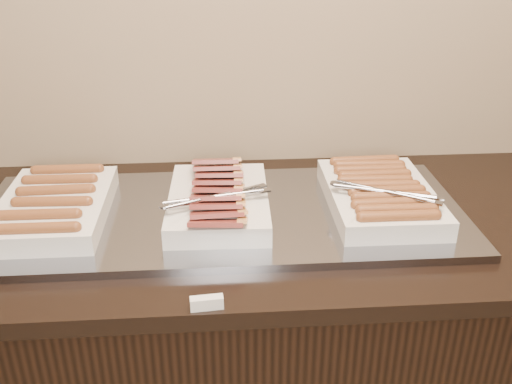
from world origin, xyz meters
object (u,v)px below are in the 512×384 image
(warming_tray, at_px, (222,215))
(dish_right, at_px, (380,194))
(dish_center, at_px, (218,200))
(counter, at_px, (228,356))
(dish_left, at_px, (54,206))

(warming_tray, bearing_deg, dish_right, -0.49)
(warming_tray, height_order, dish_center, dish_center)
(counter, relative_size, dish_right, 5.37)
(warming_tray, bearing_deg, counter, 0.00)
(dish_left, distance_m, dish_right, 0.80)
(dish_left, height_order, dish_center, dish_center)
(dish_center, bearing_deg, counter, 16.10)
(dish_left, xyz_separation_m, dish_right, (0.80, -0.00, 0.00))
(dish_right, bearing_deg, warming_tray, -179.93)
(warming_tray, bearing_deg, dish_center, -152.81)
(warming_tray, xyz_separation_m, dish_left, (-0.40, -0.00, 0.04))
(counter, relative_size, warming_tray, 1.72)
(dish_right, bearing_deg, dish_center, -179.38)
(warming_tray, distance_m, dish_left, 0.40)
(counter, distance_m, dish_left, 0.64)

